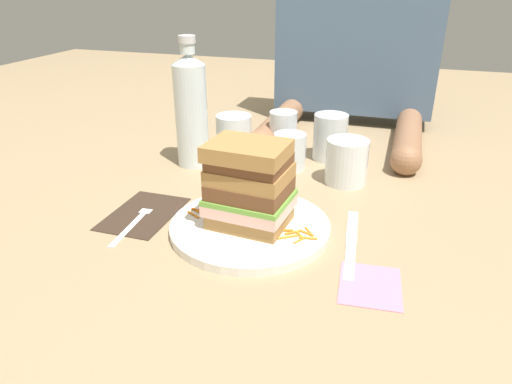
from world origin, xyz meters
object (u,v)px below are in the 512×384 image
object	(u,v)px
main_plate	(250,227)
knife	(351,244)
napkin_dark	(144,213)
water_bottle	(191,110)
empty_tumbler_3	(330,137)
diner_across	(359,17)
empty_tumbler_1	(234,135)
empty_tumbler_2	(283,132)
juice_glass	(346,164)
napkin_pink	(370,285)
sandwich	(250,185)
empty_tumbler_0	(290,151)
fork	(137,218)

from	to	relation	value
main_plate	knife	distance (m)	0.16
napkin_dark	water_bottle	world-z (taller)	water_bottle
empty_tumbler_3	napkin_dark	bearing A→B (deg)	-125.55
diner_across	empty_tumbler_1	bearing A→B (deg)	-122.95
knife	empty_tumbler_2	bearing A→B (deg)	119.46
juice_glass	diner_across	world-z (taller)	diner_across
juice_glass	napkin_pink	distance (m)	0.33
empty_tumbler_2	empty_tumbler_3	bearing A→B (deg)	-6.49
juice_glass	sandwich	bearing A→B (deg)	-116.29
sandwich	water_bottle	bearing A→B (deg)	131.10
main_plate	napkin_dark	world-z (taller)	main_plate
empty_tumbler_0	napkin_pink	size ratio (longest dim) A/B	0.78
sandwich	fork	world-z (taller)	sandwich
napkin_dark	empty_tumbler_3	xyz separation A→B (m)	(0.25, 0.35, 0.05)
empty_tumbler_2	napkin_pink	xyz separation A→B (m)	(0.24, -0.45, -0.04)
main_plate	fork	xyz separation A→B (m)	(-0.19, -0.02, -0.00)
water_bottle	sandwich	bearing A→B (deg)	-48.90
main_plate	knife	size ratio (longest dim) A/B	1.25
main_plate	diner_across	size ratio (longest dim) A/B	0.42
juice_glass	water_bottle	bearing A→B (deg)	-179.71
fork	napkin_pink	world-z (taller)	fork
empty_tumbler_0	diner_across	xyz separation A→B (m)	(0.08, 0.37, 0.23)
napkin_dark	knife	world-z (taller)	same
empty_tumbler_0	napkin_pink	xyz separation A→B (m)	(0.20, -0.36, -0.04)
fork	knife	distance (m)	0.35
fork	empty_tumbler_3	xyz separation A→B (m)	(0.25, 0.38, 0.04)
empty_tumbler_3	sandwich	bearing A→B (deg)	-100.26
water_bottle	empty_tumbler_3	bearing A→B (deg)	24.04
napkin_pink	empty_tumbler_0	bearing A→B (deg)	119.10
main_plate	empty_tumbler_3	world-z (taller)	empty_tumbler_3
sandwich	diner_across	distance (m)	0.67
main_plate	empty_tumbler_1	size ratio (longest dim) A/B	2.81
knife	juice_glass	distance (m)	0.23
fork	napkin_dark	bearing A→B (deg)	94.30
water_bottle	empty_tumbler_1	world-z (taller)	water_bottle
empty_tumbler_1	empty_tumbler_3	world-z (taller)	empty_tumbler_3
fork	empty_tumbler_2	distance (m)	0.42
empty_tumbler_2	sandwich	bearing A→B (deg)	-83.14
sandwich	juice_glass	world-z (taller)	sandwich
knife	napkin_pink	xyz separation A→B (m)	(0.04, -0.09, -0.00)
empty_tumbler_3	juice_glass	bearing A→B (deg)	-66.07
knife	napkin_dark	bearing A→B (deg)	-178.49
main_plate	sandwich	size ratio (longest dim) A/B	1.87
sandwich	water_bottle	xyz separation A→B (m)	(-0.20, 0.23, 0.04)
fork	main_plate	bearing A→B (deg)	7.45
empty_tumbler_0	napkin_pink	world-z (taller)	empty_tumbler_0
napkin_dark	napkin_pink	world-z (taller)	same
napkin_pink	knife	bearing A→B (deg)	111.45
water_bottle	diner_across	world-z (taller)	diner_across
empty_tumbler_2	empty_tumbler_3	size ratio (longest dim) A/B	0.94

